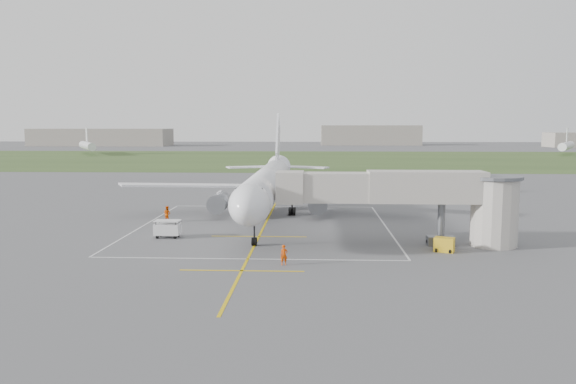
{
  "coord_description": "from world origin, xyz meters",
  "views": [
    {
      "loc": [
        5.72,
        -67.44,
        11.46
      ],
      "look_at": [
        2.77,
        -4.0,
        4.0
      ],
      "focal_mm": 35.0,
      "sensor_mm": 36.0,
      "label": 1
    }
  ],
  "objects_px": {
    "gpu_unit": "(444,245)",
    "ramp_worker_nose": "(284,255)",
    "ramp_worker_wing": "(167,214)",
    "airliner": "(267,184)",
    "jet_bridge": "(418,197)",
    "baggage_cart": "(168,229)"
  },
  "relations": [
    {
      "from": "ramp_worker_nose",
      "to": "jet_bridge",
      "type": "bearing_deg",
      "value": 23.39
    },
    {
      "from": "baggage_cart",
      "to": "airliner",
      "type": "bearing_deg",
      "value": 52.89
    },
    {
      "from": "jet_bridge",
      "to": "gpu_unit",
      "type": "height_order",
      "value": "jet_bridge"
    },
    {
      "from": "gpu_unit",
      "to": "ramp_worker_nose",
      "type": "relative_size",
      "value": 1.22
    },
    {
      "from": "airliner",
      "to": "baggage_cart",
      "type": "bearing_deg",
      "value": -128.72
    },
    {
      "from": "gpu_unit",
      "to": "ramp_worker_nose",
      "type": "distance_m",
      "value": 15.48
    },
    {
      "from": "jet_bridge",
      "to": "baggage_cart",
      "type": "distance_m",
      "value": 25.52
    },
    {
      "from": "gpu_unit",
      "to": "ramp_worker_wing",
      "type": "distance_m",
      "value": 33.26
    },
    {
      "from": "baggage_cart",
      "to": "jet_bridge",
      "type": "bearing_deg",
      "value": -4.17
    },
    {
      "from": "airliner",
      "to": "jet_bridge",
      "type": "bearing_deg",
      "value": -42.19
    },
    {
      "from": "ramp_worker_nose",
      "to": "ramp_worker_wing",
      "type": "height_order",
      "value": "ramp_worker_wing"
    },
    {
      "from": "airliner",
      "to": "gpu_unit",
      "type": "bearing_deg",
      "value": -44.01
    },
    {
      "from": "jet_bridge",
      "to": "ramp_worker_nose",
      "type": "xyz_separation_m",
      "value": [
        -12.45,
        -8.45,
        -3.9
      ]
    },
    {
      "from": "jet_bridge",
      "to": "ramp_worker_nose",
      "type": "relative_size",
      "value": 13.82
    },
    {
      "from": "jet_bridge",
      "to": "ramp_worker_wing",
      "type": "xyz_separation_m",
      "value": [
        -27.69,
        12.19,
        -3.79
      ]
    },
    {
      "from": "airliner",
      "to": "ramp_worker_wing",
      "type": "distance_m",
      "value": 12.62
    },
    {
      "from": "airliner",
      "to": "baggage_cart",
      "type": "relative_size",
      "value": 17.76
    },
    {
      "from": "gpu_unit",
      "to": "ramp_worker_wing",
      "type": "xyz_separation_m",
      "value": [
        -29.66,
        15.04,
        0.31
      ]
    },
    {
      "from": "ramp_worker_nose",
      "to": "baggage_cart",
      "type": "bearing_deg",
      "value": 128.25
    },
    {
      "from": "gpu_unit",
      "to": "baggage_cart",
      "type": "distance_m",
      "value": 27.61
    },
    {
      "from": "gpu_unit",
      "to": "ramp_worker_nose",
      "type": "xyz_separation_m",
      "value": [
        -14.43,
        -5.61,
        0.2
      ]
    },
    {
      "from": "jet_bridge",
      "to": "baggage_cart",
      "type": "xyz_separation_m",
      "value": [
        -25.11,
        2.54,
        -3.82
      ]
    }
  ]
}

